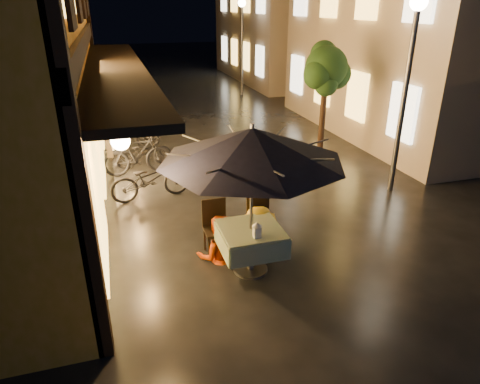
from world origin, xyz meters
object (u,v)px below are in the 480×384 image
object	(u,v)px
cafe_table	(251,239)
person_yellow	(260,209)
patio_umbrella	(252,145)
bicycle_0	(150,179)
streetlamp_near	(410,61)
table_lantern	(257,229)
person_orange	(217,217)

from	to	relation	value
cafe_table	person_yellow	size ratio (longest dim) A/B	0.61
patio_umbrella	bicycle_0	world-z (taller)	patio_umbrella
streetlamp_near	patio_umbrella	distance (m)	4.79
patio_umbrella	table_lantern	size ratio (longest dim) A/B	11.20
table_lantern	person_yellow	size ratio (longest dim) A/B	0.15
streetlamp_near	patio_umbrella	world-z (taller)	streetlamp_near
table_lantern	person_yellow	xyz separation A→B (m)	(0.34, 0.84, -0.11)
streetlamp_near	person_orange	bearing A→B (deg)	-159.96
streetlamp_near	bicycle_0	distance (m)	6.06
patio_umbrella	person_yellow	distance (m)	1.49
patio_umbrella	person_orange	bearing A→B (deg)	127.58
patio_umbrella	cafe_table	bearing A→B (deg)	-153.43
person_yellow	streetlamp_near	bearing A→B (deg)	-167.75
cafe_table	person_orange	distance (m)	0.70
streetlamp_near	person_orange	xyz separation A→B (m)	(-4.59, -1.67, -2.15)
streetlamp_near	person_yellow	size ratio (longest dim) A/B	2.62
cafe_table	bicycle_0	size ratio (longest dim) A/B	0.56
person_orange	person_yellow	world-z (taller)	person_yellow
table_lantern	bicycle_0	size ratio (longest dim) A/B	0.14
streetlamp_near	cafe_table	world-z (taller)	streetlamp_near
cafe_table	person_orange	size ratio (longest dim) A/B	0.65
streetlamp_near	cafe_table	size ratio (longest dim) A/B	4.27
cafe_table	person_orange	xyz separation A→B (m)	(-0.41, 0.54, 0.18)
table_lantern	person_yellow	world-z (taller)	person_yellow
patio_umbrella	table_lantern	world-z (taller)	patio_umbrella
person_yellow	person_orange	bearing A→B (deg)	-9.54
streetlamp_near	bicycle_0	size ratio (longest dim) A/B	2.38
patio_umbrella	table_lantern	xyz separation A→B (m)	(-0.00, -0.29, -1.23)
person_orange	streetlamp_near	bearing A→B (deg)	-153.95
table_lantern	bicycle_0	bearing A→B (deg)	108.95
person_yellow	patio_umbrella	bearing A→B (deg)	47.88
cafe_table	person_yellow	distance (m)	0.69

